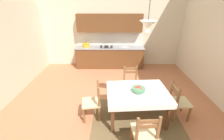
% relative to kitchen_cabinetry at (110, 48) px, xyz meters
% --- Properties ---
extents(ground_plane, '(6.43, 6.99, 0.10)m').
position_rel_kitchen_cabinetry_xyz_m(ground_plane, '(0.10, -2.92, -0.91)').
color(ground_plane, '#B7704C').
extents(wall_back, '(6.43, 0.12, 4.22)m').
position_rel_kitchen_cabinetry_xyz_m(wall_back, '(0.10, 0.33, 1.25)').
color(wall_back, beige).
rests_on(wall_back, ground_plane).
extents(area_rug, '(2.10, 1.60, 0.01)m').
position_rel_kitchen_cabinetry_xyz_m(area_rug, '(0.72, -3.26, -0.85)').
color(area_rug, brown).
rests_on(area_rug, ground_plane).
extents(kitchen_cabinetry, '(2.87, 0.63, 2.20)m').
position_rel_kitchen_cabinetry_xyz_m(kitchen_cabinetry, '(0.00, 0.00, 0.00)').
color(kitchen_cabinetry, brown).
rests_on(kitchen_cabinetry, ground_plane).
extents(dining_table, '(1.45, 1.12, 0.75)m').
position_rel_kitchen_cabinetry_xyz_m(dining_table, '(0.72, -3.16, -0.22)').
color(dining_table, '#56331C').
rests_on(dining_table, ground_plane).
extents(dining_chair_camera_side, '(0.45, 0.45, 0.93)m').
position_rel_kitchen_cabinetry_xyz_m(dining_chair_camera_side, '(0.72, -4.04, -0.41)').
color(dining_chair_camera_side, '#D1BC89').
rests_on(dining_chair_camera_side, ground_plane).
extents(dining_chair_window_side, '(0.44, 0.44, 0.93)m').
position_rel_kitchen_cabinetry_xyz_m(dining_chair_window_side, '(1.71, -3.13, -0.41)').
color(dining_chair_window_side, '#D1BC89').
rests_on(dining_chair_window_side, ground_plane).
extents(dining_chair_tv_side, '(0.48, 0.48, 0.93)m').
position_rel_kitchen_cabinetry_xyz_m(dining_chair_tv_side, '(-0.32, -3.16, -0.41)').
color(dining_chair_tv_side, '#D1BC89').
rests_on(dining_chair_tv_side, ground_plane).
extents(dining_chair_kitchen_side, '(0.45, 0.45, 0.93)m').
position_rel_kitchen_cabinetry_xyz_m(dining_chair_kitchen_side, '(0.67, -2.26, -0.41)').
color(dining_chair_kitchen_side, '#D1BC89').
rests_on(dining_chair_kitchen_side, ground_plane).
extents(fruit_bowl, '(0.30, 0.30, 0.12)m').
position_rel_kitchen_cabinetry_xyz_m(fruit_bowl, '(0.73, -3.16, -0.04)').
color(fruit_bowl, '#4C7F5B').
rests_on(fruit_bowl, dining_table).
extents(pendant_lamp, '(0.32, 0.32, 0.81)m').
position_rel_kitchen_cabinetry_xyz_m(pendant_lamp, '(0.81, -3.09, 1.34)').
color(pendant_lamp, black).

